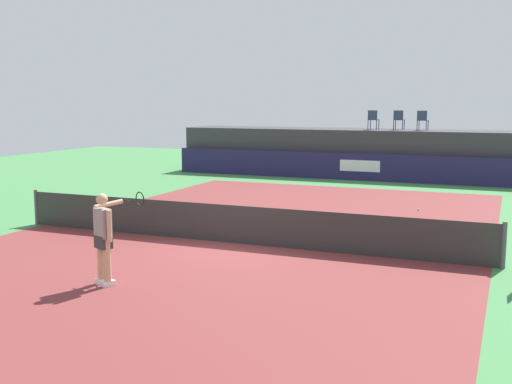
% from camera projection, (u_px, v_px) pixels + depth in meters
% --- Properties ---
extents(ground_plane, '(48.00, 48.00, 0.00)m').
position_uv_depth(ground_plane, '(277.00, 222.00, 18.13)').
color(ground_plane, '#3D7A42').
extents(court_inner, '(12.00, 22.00, 0.00)m').
position_uv_depth(court_inner, '(234.00, 243.00, 15.38)').
color(court_inner, maroon).
rests_on(court_inner, ground).
extents(sponsor_wall, '(18.00, 0.22, 1.20)m').
position_uv_depth(sponsor_wall, '(360.00, 167.00, 27.64)').
color(sponsor_wall, '#231E4C').
rests_on(sponsor_wall, ground).
extents(spectator_platform, '(18.00, 2.80, 2.20)m').
position_uv_depth(spectator_platform, '(369.00, 153.00, 29.21)').
color(spectator_platform, '#38383D').
rests_on(spectator_platform, ground).
extents(spectator_chair_far_left, '(0.47, 0.47, 0.89)m').
position_uv_depth(spectator_chair_far_left, '(373.00, 119.00, 28.66)').
color(spectator_chair_far_left, '#2D3D56').
rests_on(spectator_chair_far_left, spectator_platform).
extents(spectator_chair_left, '(0.45, 0.45, 0.89)m').
position_uv_depth(spectator_chair_left, '(399.00, 119.00, 28.53)').
color(spectator_chair_left, '#2D3D56').
rests_on(spectator_chair_left, spectator_platform).
extents(spectator_chair_center, '(0.47, 0.47, 0.89)m').
position_uv_depth(spectator_chair_center, '(422.00, 119.00, 27.83)').
color(spectator_chair_center, '#2D3D56').
rests_on(spectator_chair_center, spectator_platform).
extents(tennis_net, '(12.40, 0.02, 0.95)m').
position_uv_depth(tennis_net, '(234.00, 224.00, 15.32)').
color(tennis_net, '#2D2D2D').
rests_on(tennis_net, ground).
extents(net_post_near, '(0.10, 0.10, 1.00)m').
position_uv_depth(net_post_near, '(36.00, 207.00, 17.67)').
color(net_post_near, '#4C4C51').
rests_on(net_post_near, ground).
extents(net_post_far, '(0.10, 0.10, 1.00)m').
position_uv_depth(net_post_far, '(504.00, 245.00, 12.96)').
color(net_post_far, '#4C4C51').
rests_on(net_post_far, ground).
extents(tennis_player, '(0.61, 1.26, 1.77)m').
position_uv_depth(tennis_player, '(105.00, 235.00, 11.77)').
color(tennis_player, white).
rests_on(tennis_player, court_inner).
extents(tennis_ball, '(0.07, 0.07, 0.07)m').
position_uv_depth(tennis_ball, '(418.00, 209.00, 20.02)').
color(tennis_ball, '#D8EA33').
rests_on(tennis_ball, court_inner).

